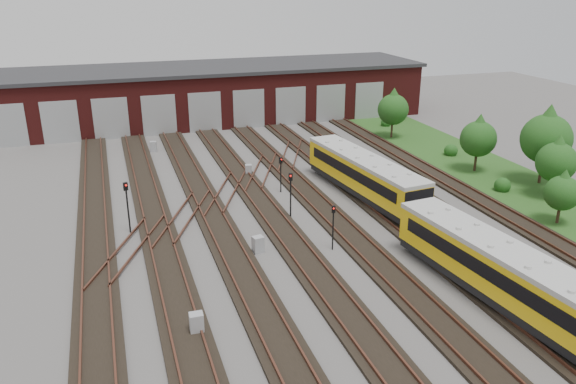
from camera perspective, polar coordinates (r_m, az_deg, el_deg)
name	(u,v)px	position (r m, az deg, el deg)	size (l,w,h in m)	color
ground	(345,266)	(33.68, 5.78, -7.51)	(120.00, 120.00, 0.00)	#4D4A47
track_network	(338,261)	(34.04, 5.13, -6.96)	(30.40, 70.00, 0.33)	black
maintenance_shed	(212,92)	(69.26, -7.73, 9.99)	(51.00, 12.50, 6.35)	#521514
grass_verge	(503,179)	(51.06, 20.97, 1.22)	(8.00, 55.00, 0.05)	#204617
metro_train	(497,269)	(31.39, 20.46, -7.34)	(3.98, 46.03, 2.86)	black
signal_mast_0	(127,201)	(38.38, -16.03, -0.88)	(0.31, 0.30, 3.56)	black
signal_mast_1	(281,170)	(44.22, -0.74, 2.25)	(0.27, 0.26, 2.90)	black
signal_mast_2	(291,190)	(39.17, 0.27, 0.23)	(0.31, 0.29, 3.38)	black
signal_mast_3	(333,222)	(34.78, 4.62, -3.06)	(0.25, 0.24, 2.96)	black
relay_cabinet_0	(197,324)	(27.78, -9.27, -13.06)	(0.66, 0.55, 1.09)	#9EA0A3
relay_cabinet_1	(153,147)	(57.02, -13.52, 4.51)	(0.62, 0.52, 1.03)	#9EA0A3
relay_cabinet_2	(258,245)	(34.92, -3.07, -5.36)	(0.65, 0.54, 1.08)	#9EA0A3
relay_cabinet_3	(249,170)	(48.83, -4.03, 2.27)	(0.55, 0.46, 0.92)	#9EA0A3
relay_cabinet_4	(421,189)	(45.59, 13.38, 0.34)	(0.52, 0.44, 0.87)	#9EA0A3
tree_0	(393,106)	(60.86, 10.65, 8.60)	(3.25, 3.25, 5.39)	#372518
tree_1	(479,135)	(51.60, 18.81, 5.54)	(3.13, 3.13, 5.19)	#372518
tree_2	(547,133)	(50.14, 24.83, 5.46)	(4.04, 4.04, 6.70)	#372518
tree_3	(563,189)	(42.51, 26.15, 0.27)	(2.40, 2.40, 3.98)	#372518
tree_4	(557,158)	(47.35, 25.67, 3.18)	(3.06, 3.06, 5.06)	#372518
bush_0	(503,183)	(48.08, 20.98, 0.84)	(1.30, 1.30, 1.30)	#144413
bush_1	(451,149)	(56.43, 16.23, 4.23)	(1.30, 1.30, 1.30)	#144413
bush_2	(386,121)	(66.42, 9.92, 7.09)	(1.14, 1.14, 1.14)	#144413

